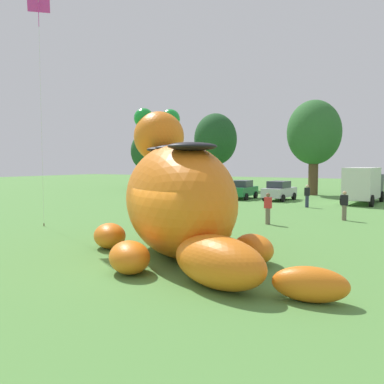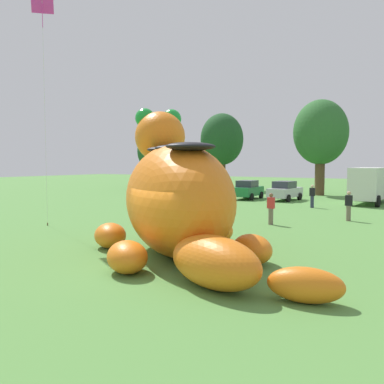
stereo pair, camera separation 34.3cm
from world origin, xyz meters
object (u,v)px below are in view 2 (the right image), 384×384
spectator_mid_field (349,206)px  spectator_by_cars (271,209)px  car_green (248,190)px  box_truck (370,184)px  giant_inflatable_creature (178,198)px  spectator_wandering (312,196)px  car_silver (285,191)px  car_red (216,188)px  spectator_far_side (196,196)px  tethered_flying_kite (42,3)px

spectator_mid_field → spectator_by_cars: same height
car_green → box_truck: bearing=5.8°
giant_inflatable_creature → box_truck: size_ratio=1.61×
spectator_mid_field → spectator_wandering: same height
giant_inflatable_creature → spectator_wandering: bearing=91.2°
car_silver → car_red: bearing=-178.9°
spectator_far_side → tethered_flying_kite: (-2.18, -11.55, 10.70)m
box_truck → car_silver: bearing=-174.1°
giant_inflatable_creature → tethered_flying_kite: bearing=167.6°
giant_inflatable_creature → car_red: (-11.05, 22.96, -1.22)m
spectator_mid_field → car_green: bearing=137.1°
car_red → box_truck: bearing=3.5°
car_red → tethered_flying_kite: 23.41m
spectator_far_side → car_green: bearing=89.4°
spectator_by_cars → spectator_wandering: (-0.51, 9.64, 0.00)m
box_truck → tethered_flying_kite: 26.94m
giant_inflatable_creature → box_truck: giant_inflatable_creature is taller
car_green → spectator_wandering: (7.18, -4.28, -0.01)m
giant_inflatable_creature → spectator_wandering: size_ratio=6.12×
spectator_wandering → giant_inflatable_creature: bearing=-88.8°
spectator_far_side → tethered_flying_kite: tethered_flying_kite is taller
car_red → spectator_mid_field: size_ratio=2.47×
car_green → spectator_mid_field: (10.95, -10.19, -0.01)m
car_silver → spectator_wandering: bearing=-51.0°
box_truck → spectator_far_side: 14.52m
giant_inflatable_creature → spectator_mid_field: size_ratio=6.12×
spectator_mid_field → spectator_by_cars: (-3.27, -3.73, 0.00)m
car_red → box_truck: 13.85m
spectator_by_cars → spectator_wandering: bearing=93.0°
spectator_wandering → box_truck: bearing=59.4°
giant_inflatable_creature → car_red: size_ratio=2.48×
box_truck → tethered_flying_kite: bearing=-120.2°
car_red → spectator_mid_field: (14.42, -10.39, -0.01)m
car_red → car_green: same height
spectator_wandering → spectator_by_cars: bearing=-87.0°
giant_inflatable_creature → spectator_by_cars: (0.11, 8.84, -1.22)m
box_truck → giant_inflatable_creature: bearing=-96.6°
car_silver → box_truck: size_ratio=0.65×
car_red → box_truck: box_truck is taller
car_green → spectator_mid_field: size_ratio=2.45×
car_green → spectator_wandering: size_ratio=2.45×
spectator_mid_field → car_silver: bearing=125.5°
giant_inflatable_creature → box_truck: bearing=83.4°
giant_inflatable_creature → spectator_by_cars: giant_inflatable_creature is taller
car_silver → spectator_wandering: car_silver is taller
car_red → tethered_flying_kite: (1.20, -20.79, 10.70)m
car_green → spectator_by_cars: bearing=-61.1°
spectator_mid_field → car_red: bearing=144.2°
car_red → car_silver: 6.91m
spectator_far_side → tethered_flying_kite: bearing=-100.7°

